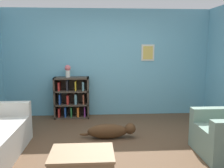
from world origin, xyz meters
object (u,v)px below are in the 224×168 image
bookshelf (72,98)px  coffee_table (82,167)px  dog (111,131)px  vase (68,70)px

bookshelf → coffee_table: bookshelf is taller
bookshelf → coffee_table: bearing=-82.4°
dog → vase: (-0.93, 1.45, 1.00)m
coffee_table → vase: vase is taller
bookshelf → coffee_table: (0.40, -3.04, -0.24)m
dog → vase: size_ratio=3.58×
bookshelf → vase: size_ratio=3.31×
coffee_table → vase: 3.19m
bookshelf → coffee_table: 3.07m
bookshelf → vase: vase is taller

